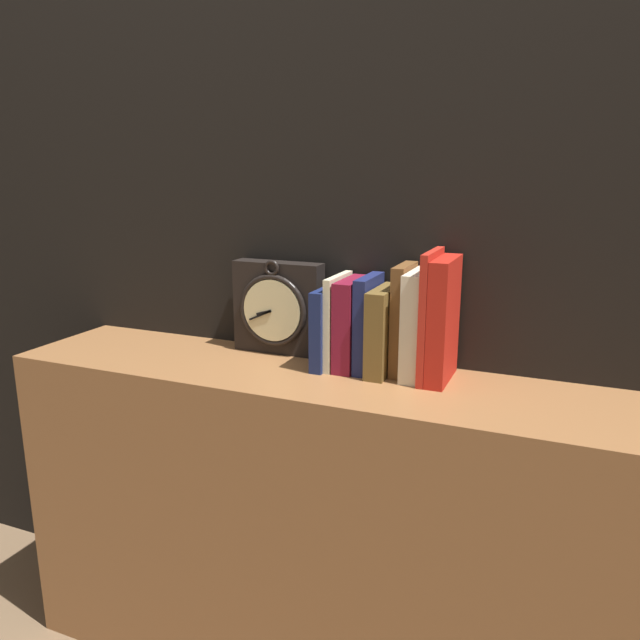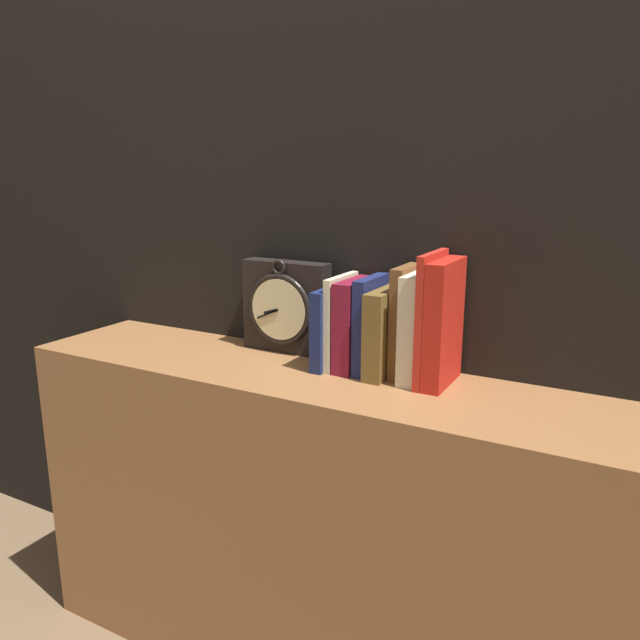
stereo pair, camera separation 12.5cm
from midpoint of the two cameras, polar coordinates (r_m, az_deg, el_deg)
The scene contains 12 objects.
wall_back at distance 1.38m, azimuth 0.26°, elevation 20.38°, with size 6.00×0.05×2.60m.
bookshelf at distance 1.45m, azimuth -2.62°, elevation -18.80°, with size 1.39×0.30×0.73m.
clock at distance 1.42m, azimuth -6.43°, elevation 1.09°, with size 0.21×0.06×0.22m.
book_slot0_navy at distance 1.33m, azimuth -1.98°, elevation -0.65°, with size 0.03×0.14×0.17m.
book_slot1_cream at distance 1.32m, azimuth -1.07°, elevation -0.12°, with size 0.01×0.13×0.20m.
book_slot2_maroon at distance 1.31m, azimuth 0.18°, elevation -0.39°, with size 0.04×0.13×0.19m.
book_slot3_navy at distance 1.30m, azimuth 1.69°, elevation -0.34°, with size 0.03×0.13×0.20m.
book_slot4_brown at distance 1.28m, azimuth 3.08°, elevation -1.02°, with size 0.04×0.14×0.18m.
book_slot5_brown at distance 1.28m, azimuth 4.85°, elevation 0.02°, with size 0.03×0.11×0.23m.
book_slot6_cream at distance 1.26m, azimuth 6.09°, elevation -0.45°, with size 0.04×0.14×0.22m.
book_slot7_red at distance 1.24m, azimuth 7.23°, elevation 0.35°, with size 0.01×0.14×0.26m.
book_slot8_red at distance 1.24m, azimuth 8.41°, elevation -0.06°, with size 0.04×0.14×0.25m.
Camera 1 is at (0.47, -1.12, 1.15)m, focal length 35.00 mm.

